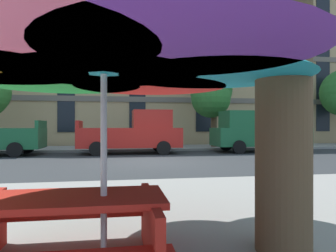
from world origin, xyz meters
TOP-DOWN VIEW (x-y plane):
  - ground_plane at (0.00, 0.00)m, footprint 120.00×120.00m
  - sidewalk_far at (0.00, 6.80)m, footprint 56.00×3.60m
  - apartment_building at (0.00, 14.99)m, footprint 41.78×12.08m
  - pickup_red at (-0.49, 3.70)m, footprint 5.10×2.12m
  - pickup_green_midblock at (6.04, 3.70)m, footprint 5.10×2.12m
  - street_tree_middle at (4.39, 6.48)m, footprint 2.67×2.92m
  - patio_umbrella at (-1.49, -9.00)m, footprint 4.01×3.73m
  - picnic_table at (-1.83, -8.98)m, footprint 1.81×1.53m

SIDE VIEW (x-z plane):
  - ground_plane at x=0.00m, z-range 0.00..0.00m
  - sidewalk_far at x=0.00m, z-range 0.00..0.12m
  - picnic_table at x=-1.83m, z-range 0.10..0.87m
  - pickup_red at x=-0.49m, z-range -0.07..2.13m
  - pickup_green_midblock at x=6.04m, z-range -0.07..2.13m
  - patio_umbrella at x=-1.49m, z-range 0.91..3.40m
  - street_tree_middle at x=4.39m, z-range 0.99..6.06m
  - apartment_building at x=0.00m, z-range 0.00..19.20m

